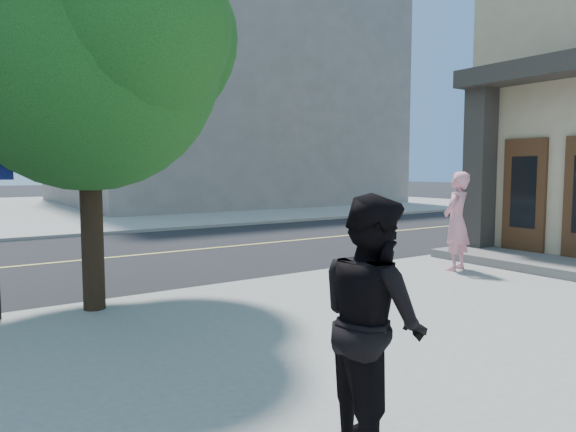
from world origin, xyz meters
TOP-DOWN VIEW (x-y plane):
  - ground at (0.00, 0.00)m, footprint 140.00×140.00m
  - sidewalk_ne at (13.50, 21.50)m, footprint 29.00×25.00m
  - filler_ne at (14.00, 22.00)m, footprint 18.00×16.00m
  - man_on_phone at (7.57, -1.53)m, footprint 0.82×0.65m
  - pedestrian at (1.55, -5.50)m, footprint 0.90×1.04m
  - street_tree at (0.93, -0.49)m, footprint 4.68×4.26m

SIDE VIEW (x-z plane):
  - ground at x=0.00m, z-range 0.00..0.00m
  - sidewalk_ne at x=13.50m, z-range 0.00..0.12m
  - pedestrian at x=1.55m, z-range 0.12..1.96m
  - man_on_phone at x=7.57m, z-range 0.12..2.09m
  - street_tree at x=0.93m, z-range 1.02..7.24m
  - filler_ne at x=14.00m, z-range 0.12..14.12m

